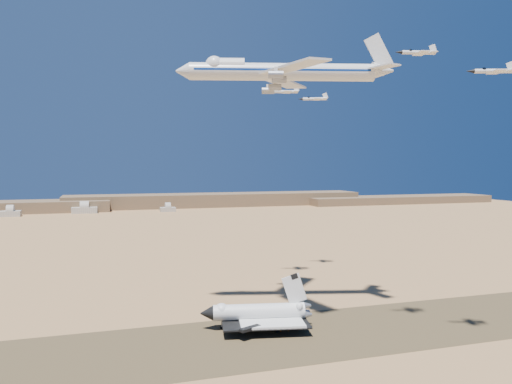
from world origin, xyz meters
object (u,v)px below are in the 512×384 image
object	(u,v)px
crew_a	(281,329)
chase_jet_e	(314,99)
shuttle	(258,314)
chase_jet_a	(418,52)
crew_b	(281,329)
chase_jet_d	(284,92)
chase_jet_b	(493,71)
carrier_747	(276,72)
crew_c	(289,329)

from	to	relation	value
crew_a	chase_jet_e	world-z (taller)	chase_jet_e
shuttle	chase_jet_a	size ratio (longest dim) A/B	2.93
crew_b	chase_jet_a	xyz separation A→B (m)	(39.24, -21.81, 95.05)
crew_a	crew_b	xyz separation A→B (m)	(0.06, -0.19, 0.02)
crew_a	chase_jet_a	distance (m)	105.20
crew_a	chase_jet_d	distance (m)	119.97
crew_b	chase_jet_e	world-z (taller)	chase_jet_e
crew_a	chase_jet_b	bearing A→B (deg)	-141.70
chase_jet_b	shuttle	bearing A→B (deg)	162.61
chase_jet_d	chase_jet_e	bearing A→B (deg)	49.02
crew_b	carrier_747	bearing A→B (deg)	-37.03
carrier_747	chase_jet_b	world-z (taller)	carrier_747
crew_a	crew_b	size ratio (longest dim) A/B	0.97
crew_c	chase_jet_a	world-z (taller)	chase_jet_a
crew_a	chase_jet_e	size ratio (longest dim) A/B	0.10
carrier_747	chase_jet_d	xyz separation A→B (m)	(22.43, 50.17, 0.44)
chase_jet_a	chase_jet_b	distance (m)	24.03
shuttle	crew_a	world-z (taller)	shuttle
crew_c	chase_jet_e	bearing A→B (deg)	-101.49
chase_jet_a	chase_jet_b	bearing A→B (deg)	-37.58
chase_jet_e	crew_b	bearing A→B (deg)	-98.49
crew_b	crew_c	bearing A→B (deg)	-130.12
carrier_747	crew_b	size ratio (longest dim) A/B	50.73
shuttle	chase_jet_d	distance (m)	114.82
chase_jet_a	carrier_747	bearing A→B (deg)	144.06
carrier_747	crew_c	size ratio (longest dim) A/B	49.34
crew_b	chase_jet_b	xyz separation A→B (m)	(53.36, -39.38, 86.73)
crew_a	chase_jet_a	bearing A→B (deg)	-134.41
shuttle	carrier_747	xyz separation A→B (m)	(11.27, 12.73, 89.52)
shuttle	chase_jet_e	xyz separation A→B (m)	(56.78, 78.37, 89.29)
chase_jet_d	chase_jet_e	xyz separation A→B (m)	(23.08, 15.47, -0.66)
shuttle	chase_jet_a	bearing A→B (deg)	-20.22
crew_a	chase_jet_e	bearing A→B (deg)	-45.96
carrier_747	chase_jet_b	size ratio (longest dim) A/B	5.90
chase_jet_b	chase_jet_e	size ratio (longest dim) A/B	0.91
shuttle	chase_jet_d	xyz separation A→B (m)	(33.70, 62.90, 89.96)
crew_c	chase_jet_b	xyz separation A→B (m)	(50.76, -38.59, 86.70)
chase_jet_a	chase_jet_d	bearing A→B (deg)	111.29
chase_jet_d	chase_jet_a	bearing A→B (deg)	-67.17
crew_c	chase_jet_b	distance (m)	107.62
crew_a	crew_c	world-z (taller)	crew_c
carrier_747	chase_jet_e	xyz separation A→B (m)	(45.51, 65.64, -0.22)
carrier_747	crew_c	xyz separation A→B (m)	(-2.03, -19.63, -93.96)
crew_a	chase_jet_a	size ratio (longest dim) A/B	0.12
carrier_747	chase_jet_b	distance (m)	76.26
carrier_747	shuttle	bearing A→B (deg)	-116.74
chase_jet_a	chase_jet_e	size ratio (longest dim) A/B	0.88
chase_jet_d	crew_c	bearing A→B (deg)	-94.12
crew_b	chase_jet_d	size ratio (longest dim) A/B	0.10
chase_jet_a	crew_b	bearing A→B (deg)	164.59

